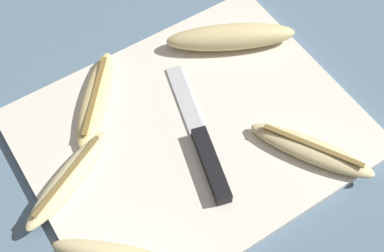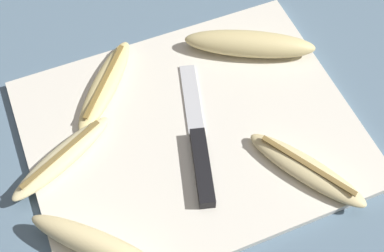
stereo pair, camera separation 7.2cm
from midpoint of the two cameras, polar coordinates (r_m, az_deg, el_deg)
name	(u,v)px [view 1 (the left image)]	position (r m, az deg, el deg)	size (l,w,h in m)	color
ground_plane	(192,134)	(0.73, -2.78, -1.14)	(4.00, 4.00, 0.00)	slate
cutting_board	(192,132)	(0.73, -2.80, -0.89)	(0.44, 0.35, 0.01)	silver
knife	(206,153)	(0.70, -1.39, -3.13)	(0.08, 0.22, 0.02)	black
banana_spotted_left	(231,37)	(0.80, 1.60, 9.29)	(0.19, 0.13, 0.04)	#DBC684
banana_golden_short	(96,99)	(0.76, -12.90, 2.64)	(0.13, 0.15, 0.02)	#EDD689
banana_soft_right	(68,179)	(0.70, -15.91, -5.66)	(0.16, 0.10, 0.02)	beige
banana_mellow_near	(311,150)	(0.71, 9.83, -2.77)	(0.12, 0.16, 0.02)	beige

